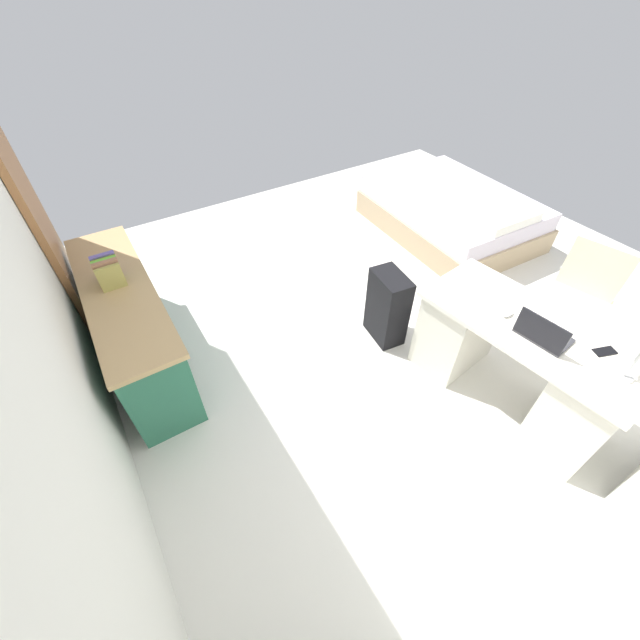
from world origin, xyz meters
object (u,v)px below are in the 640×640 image
office_chair (572,306)px  cell_phone_near_laptop (605,351)px  credenza (133,325)px  laptop (543,334)px  desk_lamp (640,342)px  computer_mouse (507,313)px  desk (515,360)px  suitcase_black (387,307)px  bed (451,213)px  figurine_small (105,261)px

office_chair → cell_phone_near_laptop: bearing=126.3°
office_chair → credenza: size_ratio=0.52×
laptop → desk_lamp: desk_lamp is taller
office_chair → computer_mouse: 0.98m
computer_mouse → cell_phone_near_laptop: bearing=-163.7°
computer_mouse → cell_phone_near_laptop: size_ratio=0.74×
desk_lamp → desk: bearing=7.4°
suitcase_black → laptop: 1.22m
desk_lamp → laptop: bearing=19.4°
office_chair → desk_lamp: size_ratio=2.72×
suitcase_black → computer_mouse: 0.98m
office_chair → cell_phone_near_laptop: 0.91m
laptop → credenza: bearing=47.8°
desk_lamp → bed: bearing=-28.6°
laptop → desk_lamp: (-0.41, -0.14, 0.21)m
cell_phone_near_laptop → credenza: bearing=67.1°
bed → cell_phone_near_laptop: cell_phone_near_laptop is taller
office_chair → suitcase_black: 1.50m
laptop → computer_mouse: laptop is taller
figurine_small → computer_mouse: bearing=-132.8°
office_chair → bed: bearing=-17.0°
credenza → office_chair: bearing=-119.4°
desk → laptop: size_ratio=4.51×
office_chair → desk_lamp: (-0.63, 0.79, 0.58)m
bed → computer_mouse: 2.39m
desk → computer_mouse: size_ratio=15.09×
desk → computer_mouse: (0.16, 0.07, 0.37)m
laptop → figurine_small: bearing=43.6°
bed → laptop: bearing=144.1°
desk → credenza: size_ratio=0.84×
laptop → computer_mouse: bearing=-2.1°
cell_phone_near_laptop → desk: bearing=43.6°
desk → cell_phone_near_laptop: (-0.38, -0.17, 0.36)m
desk → desk_lamp: size_ratio=4.37×
desk_lamp → figurine_small: (2.69, 2.32, -0.20)m
desk → desk_lamp: bearing=-172.6°
office_chair → figurine_small: size_ratio=8.55×
credenza → desk_lamp: 3.38m
bed → desk_lamp: (-2.47, 1.35, 0.76)m
office_chair → suitcase_black: size_ratio=1.43×
credenza → desk_lamp: bearing=-135.8°
office_chair → laptop: (-0.22, 0.93, 0.37)m
laptop → cell_phone_near_laptop: size_ratio=2.46×
computer_mouse → desk_lamp: desk_lamp is taller
office_chair → credenza: 3.56m
cell_phone_near_laptop → figurine_small: bearing=63.4°
bed → desk_lamp: bearing=151.4°
credenza → computer_mouse: computer_mouse is taller
desk → suitcase_black: bearing=20.4°
office_chair → figurine_small: bearing=56.4°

